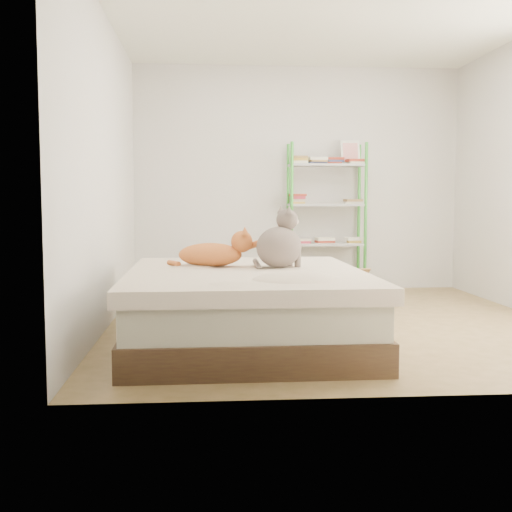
{
  "coord_description": "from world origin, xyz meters",
  "views": [
    {
      "loc": [
        -1.08,
        -5.4,
        1.06
      ],
      "look_at": [
        -0.69,
        -0.44,
        0.62
      ],
      "focal_mm": 45.0,
      "sensor_mm": 36.0,
      "label": 1
    }
  ],
  "objects": [
    {
      "name": "orange_cat",
      "position": [
        -1.05,
        -0.46,
        0.66
      ],
      "size": [
        0.6,
        0.36,
        0.23
      ],
      "primitive_type": null,
      "rotation": [
        0.0,
        0.0,
        -0.09
      ],
      "color": "#CF793E",
      "rests_on": "bed"
    },
    {
      "name": "room",
      "position": [
        0.0,
        0.0,
        1.3
      ],
      "size": [
        3.81,
        4.21,
        2.61
      ],
      "color": "tan",
      "rests_on": "ground"
    },
    {
      "name": "bed",
      "position": [
        -0.79,
        -0.74,
        0.27
      ],
      "size": [
        1.72,
        2.14,
        0.54
      ],
      "rotation": [
        0.0,
        0.0,
        0.01
      ],
      "color": "brown",
      "rests_on": "ground"
    },
    {
      "name": "white_bin",
      "position": [
        -1.12,
        1.85,
        0.17
      ],
      "size": [
        0.3,
        0.26,
        0.34
      ],
      "rotation": [
        0.0,
        0.0,
        -0.01
      ],
      "color": "white",
      "rests_on": "ground"
    },
    {
      "name": "shelf_unit",
      "position": [
        0.31,
        1.88,
        0.9
      ],
      "size": [
        0.88,
        0.36,
        1.74
      ],
      "color": "green",
      "rests_on": "ground"
    },
    {
      "name": "cardboard_box",
      "position": [
        0.11,
        0.55,
        0.19
      ],
      "size": [
        0.59,
        0.58,
        0.44
      ],
      "rotation": [
        0.0,
        0.0,
        0.12
      ],
      "color": "tan",
      "rests_on": "ground"
    },
    {
      "name": "grey_cat",
      "position": [
        -0.53,
        -0.58,
        0.77
      ],
      "size": [
        0.51,
        0.49,
        0.45
      ],
      "primitive_type": null,
      "rotation": [
        0.0,
        0.0,
        2.12
      ],
      "color": "#6D5F57",
      "rests_on": "bed"
    }
  ]
}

